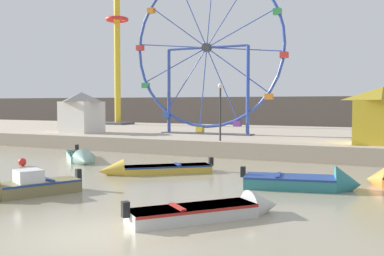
{
  "coord_description": "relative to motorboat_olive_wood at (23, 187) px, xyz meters",
  "views": [
    {
      "loc": [
        7.45,
        -9.66,
        3.49
      ],
      "look_at": [
        -3.15,
        11.85,
        2.19
      ],
      "focal_mm": 42.92,
      "sensor_mm": 36.0,
      "label": 1
    }
  ],
  "objects": [
    {
      "name": "ground_plane",
      "position": [
        5.77,
        -2.82,
        -0.33
      ],
      "size": [
        240.0,
        240.0,
        0.0
      ],
      "primitive_type": "plane",
      "color": "gray"
    },
    {
      "name": "quay_promenade",
      "position": [
        5.77,
        25.39,
        0.19
      ],
      "size": [
        110.0,
        22.23,
        1.03
      ],
      "primitive_type": "cube",
      "color": "tan",
      "rests_on": "ground_plane"
    },
    {
      "name": "distant_town_skyline",
      "position": [
        5.77,
        51.49,
        1.87
      ],
      "size": [
        140.0,
        3.0,
        4.4
      ],
      "primitive_type": "cube",
      "color": "#564C47",
      "rests_on": "ground_plane"
    },
    {
      "name": "motorboat_olive_wood",
      "position": [
        0.0,
        0.0,
        0.0
      ],
      "size": [
        2.7,
        3.96,
        1.28
      ],
      "rotation": [
        0.0,
        0.0,
        4.26
      ],
      "color": "olive",
      "rests_on": "ground_plane"
    },
    {
      "name": "motorboat_mustard_yellow",
      "position": [
        1.23,
        6.73,
        -0.12
      ],
      "size": [
        4.97,
        4.53,
        1.12
      ],
      "rotation": [
        0.0,
        0.0,
        3.86
      ],
      "color": "gold",
      "rests_on": "ground_plane"
    },
    {
      "name": "motorboat_pale_grey",
      "position": [
        7.83,
        0.31,
        -0.1
      ],
      "size": [
        4.02,
        4.56,
        1.09
      ],
      "rotation": [
        0.0,
        0.0,
        0.88
      ],
      "color": "silver",
      "rests_on": "ground_plane"
    },
    {
      "name": "motorboat_teal_painted",
      "position": [
        9.44,
        6.22,
        -0.06
      ],
      "size": [
        4.86,
        2.52,
        1.5
      ],
      "rotation": [
        0.0,
        0.0,
        0.22
      ],
      "color": "teal",
      "rests_on": "ground_plane"
    },
    {
      "name": "motorboat_seafoam",
      "position": [
        -4.76,
        9.02,
        -0.09
      ],
      "size": [
        4.38,
        4.36,
        1.29
      ],
      "rotation": [
        0.0,
        0.0,
        5.5
      ],
      "color": "#93BCAD",
      "rests_on": "ground_plane"
    },
    {
      "name": "ferris_wheel_blue_frame",
      "position": [
        -1.86,
        20.75,
        7.33
      ],
      "size": [
        12.99,
        1.2,
        13.2
      ],
      "color": "#334CA8",
      "rests_on": "quay_promenade"
    },
    {
      "name": "drop_tower_yellow_tower",
      "position": [
        -18.05,
        31.46,
        8.88
      ],
      "size": [
        2.8,
        2.8,
        16.47
      ],
      "color": "gold",
      "rests_on": "quay_promenade"
    },
    {
      "name": "carnival_booth_yellow_awning",
      "position": [
        11.33,
        17.19,
        2.49
      ],
      "size": [
        3.6,
        3.53,
        3.44
      ],
      "rotation": [
        0.0,
        0.0,
        0.03
      ],
      "color": "yellow",
      "rests_on": "quay_promenade"
    },
    {
      "name": "carnival_booth_white_ticket",
      "position": [
        -11.95,
        17.73,
        2.46
      ],
      "size": [
        3.47,
        3.02,
        3.38
      ],
      "rotation": [
        0.0,
        0.0,
        -0.07
      ],
      "color": "silver",
      "rests_on": "quay_promenade"
    },
    {
      "name": "promenade_lamp_near",
      "position": [
        1.7,
        15.05,
        3.17
      ],
      "size": [
        0.32,
        0.32,
        3.75
      ],
      "color": "#2D2D33",
      "rests_on": "quay_promenade"
    },
    {
      "name": "mooring_buoy_orange",
      "position": [
        -6.43,
        6.06,
        -0.11
      ],
      "size": [
        0.44,
        0.44,
        0.44
      ],
      "primitive_type": "sphere",
      "color": "red",
      "rests_on": "ground_plane"
    }
  ]
}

